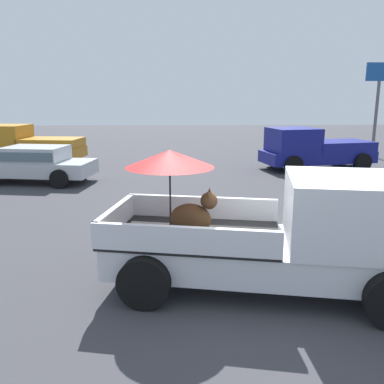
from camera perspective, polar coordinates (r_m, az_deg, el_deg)
ground_plane at (r=7.17m, az=9.62°, el=-12.73°), size 80.00×80.00×0.00m
pickup_truck_main at (r=6.82m, az=13.22°, el=-5.34°), size 5.31×3.00×2.27m
pickup_truck_red at (r=18.76m, az=16.41°, el=5.71°), size 5.07×2.93×1.80m
pickup_truck_far at (r=21.10m, az=-21.83°, el=6.07°), size 4.99×2.64×1.80m
parked_sedan_near at (r=16.23m, az=-20.89°, el=3.84°), size 4.51×2.45×1.33m
motel_sign at (r=23.55m, az=24.35°, el=12.59°), size 1.40×0.16×4.77m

